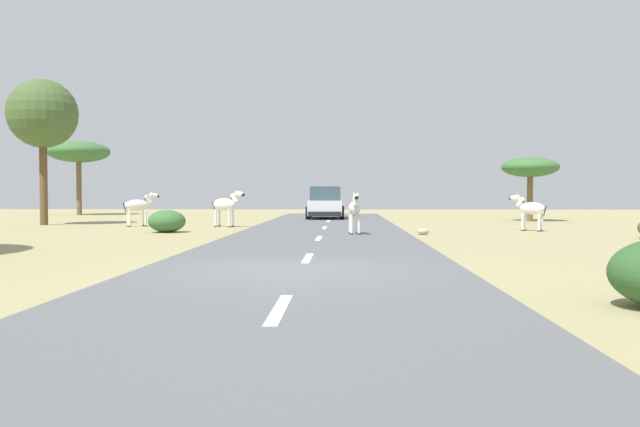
# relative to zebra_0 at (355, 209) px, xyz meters

# --- Properties ---
(ground_plane) EXTENTS (90.00, 90.00, 0.00)m
(ground_plane) POSITION_rel_zebra_0_xyz_m (-1.36, -10.03, -0.90)
(ground_plane) COLOR #998E60
(road) EXTENTS (6.00, 64.00, 0.05)m
(road) POSITION_rel_zebra_0_xyz_m (-1.13, -10.03, -0.87)
(road) COLOR #56595B
(road) RESTS_ON ground_plane
(lane_markings) EXTENTS (0.16, 56.00, 0.01)m
(lane_markings) POSITION_rel_zebra_0_xyz_m (-1.13, -11.03, -0.84)
(lane_markings) COLOR silver
(lane_markings) RESTS_ON road
(zebra_0) EXTENTS (0.45, 1.51, 1.42)m
(zebra_0) POSITION_rel_zebra_0_xyz_m (0.00, 0.00, 0.00)
(zebra_0) COLOR silver
(zebra_0) RESTS_ON road
(zebra_1) EXTENTS (1.55, 0.96, 1.57)m
(zebra_1) POSITION_rel_zebra_0_xyz_m (-5.34, 5.31, 0.04)
(zebra_1) COLOR silver
(zebra_1) RESTS_ON ground_plane
(zebra_2) EXTENTS (1.41, 1.07, 1.49)m
(zebra_2) POSITION_rel_zebra_0_xyz_m (-9.16, 5.65, -0.01)
(zebra_2) COLOR silver
(zebra_2) RESTS_ON ground_plane
(zebra_3) EXTENTS (1.25, 1.12, 1.41)m
(zebra_3) POSITION_rel_zebra_0_xyz_m (6.65, 2.87, -0.06)
(zebra_3) COLOR silver
(zebra_3) RESTS_ON ground_plane
(car_0) EXTENTS (2.06, 4.36, 1.74)m
(car_0) POSITION_rel_zebra_0_xyz_m (-1.38, 13.64, -0.05)
(car_0) COLOR silver
(car_0) RESTS_ON road
(tree_0) EXTENTS (2.85, 2.85, 3.25)m
(tree_0) POSITION_rel_zebra_0_xyz_m (9.09, 11.43, 1.81)
(tree_0) COLOR brown
(tree_0) RESTS_ON ground_plane
(tree_1) EXTENTS (3.99, 3.99, 4.83)m
(tree_1) POSITION_rel_zebra_0_xyz_m (-17.68, 19.82, 3.20)
(tree_1) COLOR brown
(tree_1) RESTS_ON ground_plane
(tree_3) EXTENTS (3.06, 3.06, 6.52)m
(tree_3) POSITION_rel_zebra_0_xyz_m (-13.81, 6.70, 4.04)
(tree_3) COLOR brown
(tree_3) RESTS_ON ground_plane
(bush_0) EXTENTS (0.84, 0.76, 0.51)m
(bush_0) POSITION_rel_zebra_0_xyz_m (-7.62, 4.34, -0.64)
(bush_0) COLOR #4C7038
(bush_0) RESTS_ON ground_plane
(bush_3) EXTENTS (1.36, 1.23, 0.82)m
(bush_3) POSITION_rel_zebra_0_xyz_m (-6.81, 1.56, -0.49)
(bush_3) COLOR #386633
(bush_3) RESTS_ON ground_plane
(rock_1) EXTENTS (0.41, 0.30, 0.22)m
(rock_1) POSITION_rel_zebra_0_xyz_m (2.37, 0.64, -0.79)
(rock_1) COLOR #A89E8C
(rock_1) RESTS_ON ground_plane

